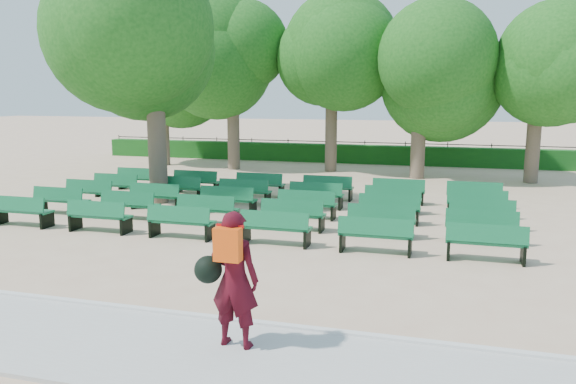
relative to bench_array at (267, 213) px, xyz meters
The scene contains 9 objects.
ground 1.14m from the bench_array, 97.92° to the right, with size 120.00×120.00×0.00m, color tan.
paving 8.52m from the bench_array, 91.05° to the right, with size 30.00×2.20×0.06m, color #B6B7B2.
curb 7.37m from the bench_array, 91.21° to the right, with size 30.00×0.12×0.10m, color silver.
hedge 12.88m from the bench_array, 90.70° to the left, with size 26.00×0.70×0.90m, color #155317.
fence 13.28m from the bench_array, 90.67° to the left, with size 26.00×0.10×1.02m, color black, non-canonical shape.
tree_line 8.88m from the bench_array, 91.01° to the left, with size 21.80×6.80×7.04m, color #1F611A, non-canonical shape.
bench_array is the anchor object (origin of this frame).
tree_among 6.34m from the bench_array, 166.34° to the left, with size 5.33×5.33×7.41m.
person 8.49m from the bench_array, 75.07° to the right, with size 0.89×0.54×1.86m.
Camera 1 is at (4.98, -13.65, 3.41)m, focal length 35.00 mm.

